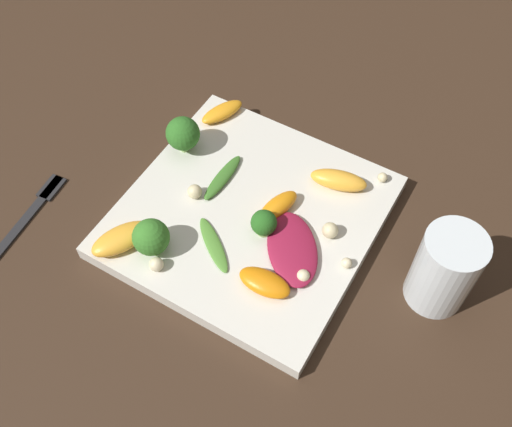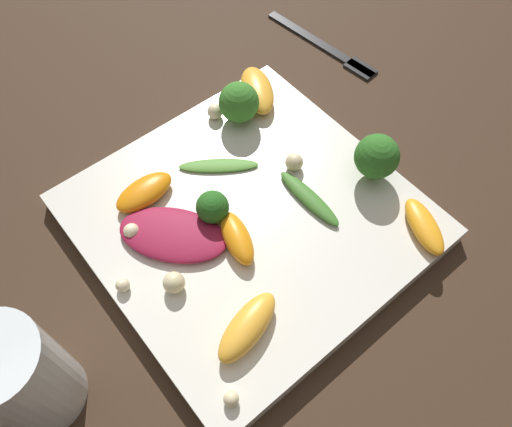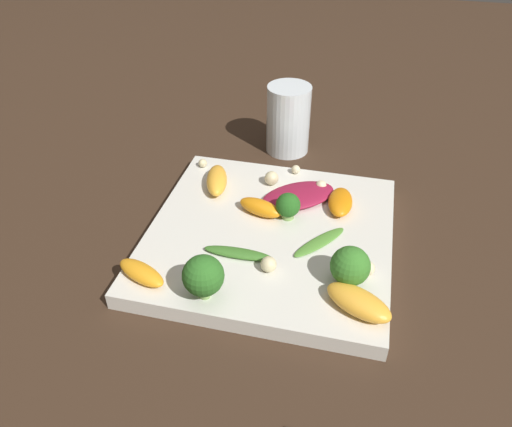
# 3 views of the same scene
# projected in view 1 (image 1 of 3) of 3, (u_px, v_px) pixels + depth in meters

# --- Properties ---
(ground_plane) EXTENTS (2.40, 2.40, 0.00)m
(ground_plane) POSITION_uv_depth(u_px,v_px,m) (249.00, 221.00, 0.72)
(ground_plane) COLOR #382619
(plate) EXTENTS (0.29, 0.29, 0.02)m
(plate) POSITION_uv_depth(u_px,v_px,m) (249.00, 216.00, 0.71)
(plate) COLOR silver
(plate) RESTS_ON ground_plane
(drinking_glass) EXTENTS (0.07, 0.07, 0.10)m
(drinking_glass) POSITION_uv_depth(u_px,v_px,m) (445.00, 269.00, 0.62)
(drinking_glass) COLOR white
(drinking_glass) RESTS_ON ground_plane
(fork) EXTENTS (0.03, 0.17, 0.01)m
(fork) POSITION_uv_depth(u_px,v_px,m) (29.00, 214.00, 0.72)
(fork) COLOR #262628
(fork) RESTS_ON ground_plane
(radicchio_leaf_0) EXTENTS (0.10, 0.11, 0.01)m
(radicchio_leaf_0) POSITION_uv_depth(u_px,v_px,m) (292.00, 249.00, 0.67)
(radicchio_leaf_0) COLOR maroon
(radicchio_leaf_0) RESTS_ON plate
(orange_segment_0) EXTENTS (0.04, 0.06, 0.02)m
(orange_segment_0) POSITION_uv_depth(u_px,v_px,m) (278.00, 206.00, 0.70)
(orange_segment_0) COLOR orange
(orange_segment_0) RESTS_ON plate
(orange_segment_1) EXTENTS (0.07, 0.04, 0.02)m
(orange_segment_1) POSITION_uv_depth(u_px,v_px,m) (339.00, 180.00, 0.72)
(orange_segment_1) COLOR #FCAD33
(orange_segment_1) RESTS_ON plate
(orange_segment_2) EXTENTS (0.05, 0.07, 0.01)m
(orange_segment_2) POSITION_uv_depth(u_px,v_px,m) (222.00, 112.00, 0.79)
(orange_segment_2) COLOR orange
(orange_segment_2) RESTS_ON plate
(orange_segment_3) EXTENTS (0.06, 0.08, 0.02)m
(orange_segment_3) POSITION_uv_depth(u_px,v_px,m) (121.00, 239.00, 0.67)
(orange_segment_3) COLOR #FCAD33
(orange_segment_3) RESTS_ON plate
(orange_segment_4) EXTENTS (0.06, 0.03, 0.02)m
(orange_segment_4) POSITION_uv_depth(u_px,v_px,m) (265.00, 283.00, 0.64)
(orange_segment_4) COLOR orange
(orange_segment_4) RESTS_ON plate
(broccoli_floret_0) EXTENTS (0.03, 0.03, 0.03)m
(broccoli_floret_0) POSITION_uv_depth(u_px,v_px,m) (264.00, 223.00, 0.67)
(broccoli_floret_0) COLOR #84AD5B
(broccoli_floret_0) RESTS_ON plate
(broccoli_floret_1) EXTENTS (0.04, 0.04, 0.05)m
(broccoli_floret_1) POSITION_uv_depth(u_px,v_px,m) (183.00, 134.00, 0.74)
(broccoli_floret_1) COLOR #84AD5B
(broccoli_floret_1) RESTS_ON plate
(broccoli_floret_2) EXTENTS (0.04, 0.04, 0.05)m
(broccoli_floret_2) POSITION_uv_depth(u_px,v_px,m) (151.00, 237.00, 0.66)
(broccoli_floret_2) COLOR #84AD5B
(broccoli_floret_2) RESTS_ON plate
(arugula_sprig_0) EXTENTS (0.02, 0.08, 0.01)m
(arugula_sprig_0) POSITION_uv_depth(u_px,v_px,m) (223.00, 177.00, 0.73)
(arugula_sprig_0) COLOR #3D7528
(arugula_sprig_0) RESTS_ON plate
(arugula_sprig_1) EXTENTS (0.07, 0.06, 0.00)m
(arugula_sprig_1) POSITION_uv_depth(u_px,v_px,m) (214.00, 245.00, 0.68)
(arugula_sprig_1) COLOR #518E33
(arugula_sprig_1) RESTS_ON plate
(macadamia_nut_0) EXTENTS (0.02, 0.02, 0.02)m
(macadamia_nut_0) POSITION_uv_depth(u_px,v_px,m) (330.00, 230.00, 0.68)
(macadamia_nut_0) COLOR beige
(macadamia_nut_0) RESTS_ON plate
(macadamia_nut_1) EXTENTS (0.01, 0.01, 0.01)m
(macadamia_nut_1) POSITION_uv_depth(u_px,v_px,m) (303.00, 276.00, 0.65)
(macadamia_nut_1) COLOR beige
(macadamia_nut_1) RESTS_ON plate
(macadamia_nut_2) EXTENTS (0.01, 0.01, 0.01)m
(macadamia_nut_2) POSITION_uv_depth(u_px,v_px,m) (383.00, 177.00, 0.73)
(macadamia_nut_2) COLOR beige
(macadamia_nut_2) RESTS_ON plate
(macadamia_nut_3) EXTENTS (0.02, 0.02, 0.02)m
(macadamia_nut_3) POSITION_uv_depth(u_px,v_px,m) (195.00, 192.00, 0.71)
(macadamia_nut_3) COLOR beige
(macadamia_nut_3) RESTS_ON plate
(macadamia_nut_4) EXTENTS (0.01, 0.01, 0.01)m
(macadamia_nut_4) POSITION_uv_depth(u_px,v_px,m) (347.00, 263.00, 0.66)
(macadamia_nut_4) COLOR beige
(macadamia_nut_4) RESTS_ON plate
(macadamia_nut_5) EXTENTS (0.02, 0.02, 0.02)m
(macadamia_nut_5) POSITION_uv_depth(u_px,v_px,m) (156.00, 264.00, 0.65)
(macadamia_nut_5) COLOR beige
(macadamia_nut_5) RESTS_ON plate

